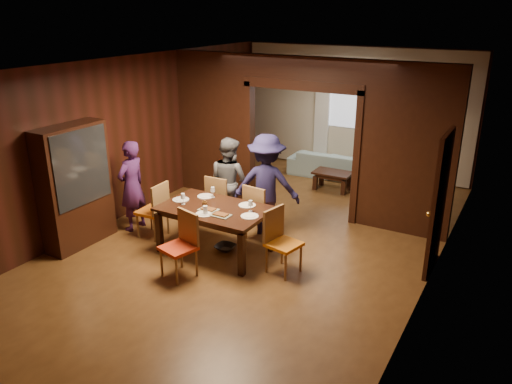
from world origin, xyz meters
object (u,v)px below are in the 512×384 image
Objects in this scene: chair_left at (152,210)px; hutch at (75,186)px; person_navy at (267,185)px; chair_far_l at (222,201)px; chair_near at (178,246)px; chair_far_r at (261,211)px; dining_table at (215,230)px; person_purple at (132,186)px; sofa at (333,164)px; chair_right at (284,242)px; coffee_table at (332,181)px; person_grey at (229,181)px.

hutch is (-0.85, -0.80, 0.52)m from chair_left.
person_navy is at bearing 37.78° from hutch.
chair_far_l and chair_near have the same top height.
chair_far_r and chair_near have the same top height.
hutch reaches higher than dining_table.
hutch is at bearing -21.76° from person_purple.
chair_far_r reaches higher than sofa.
sofa is at bearing 24.80° from chair_right.
chair_far_r is at bearing -93.50° from coffee_table.
person_navy is 2.68m from coffee_table.
chair_right is at bearing 141.66° from chair_far_r.
chair_near is (0.43, -1.80, 0.00)m from chair_far_l.
sofa is (0.63, 3.42, -0.51)m from person_grey.
dining_table is at bearing 51.64° from person_navy.
chair_left is 1.00× the size of chair_far_r.
sofa is (1.97, 4.47, -0.51)m from person_purple.
person_purple is 1.79m from dining_table.
person_navy is 1.22m from dining_table.
chair_near is at bearing 59.77° from person_navy.
dining_table is 1.74× the size of chair_far_r.
chair_left is at bearing 67.63° from person_grey.
chair_near reaches higher than dining_table.
chair_far_r is at bearing 110.44° from person_purple.
coffee_table is at bearing 59.35° from hutch.
chair_right is 1.00× the size of chair_far_r.
person_navy is 1.03× the size of dining_table.
person_navy is 1.48m from chair_right.
chair_far_l is at bearing 118.23° from chair_near.
sofa reaches higher than coffee_table.
person_grey reaches higher than chair_left.
person_purple reaches higher than chair_left.
person_grey is at bearing -102.21° from chair_far_l.
chair_left is 1.28m from hutch.
dining_table reaches higher than sofa.
person_purple is at bearing 52.52° from person_grey.
chair_left is (-1.60, -1.10, -0.39)m from person_navy.
person_grey is at bearing 67.88° from chair_right.
coffee_table is 5.28m from hutch.
chair_right is (2.99, -0.08, -0.31)m from person_purple.
chair_left is (-1.81, -3.69, 0.28)m from coffee_table.
dining_table is 0.85× the size of hutch.
person_purple is 1.59m from chair_far_l.
chair_far_l is 1.00× the size of chair_far_r.
dining_table is 0.90m from chair_far_r.
person_navy is at bearing -76.59° from chair_far_r.
person_grey is at bearing 76.52° from sofa.
chair_far_l is (-1.69, 0.94, 0.00)m from chair_right.
dining_table is at bearing 89.92° from chair_left.
chair_far_r is (0.79, -0.27, -0.31)m from person_grey.
dining_table is 1.74× the size of chair_far_l.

